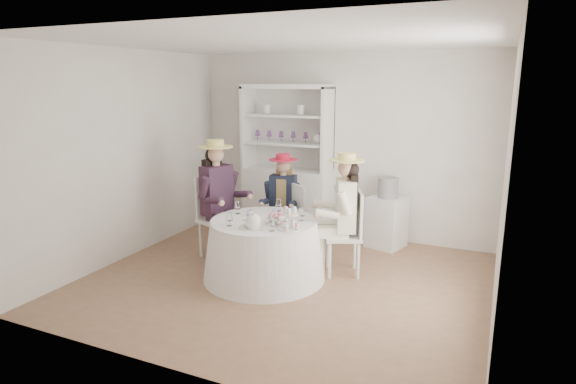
% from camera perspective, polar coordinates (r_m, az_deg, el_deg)
% --- Properties ---
extents(ground, '(4.50, 4.50, 0.00)m').
position_cam_1_polar(ground, '(5.75, -0.42, -10.46)').
color(ground, brown).
rests_on(ground, ground).
extents(ceiling, '(4.50, 4.50, 0.00)m').
position_cam_1_polar(ceiling, '(5.29, -0.47, 17.45)').
color(ceiling, white).
rests_on(ceiling, wall_back).
extents(wall_back, '(4.50, 0.00, 4.50)m').
position_cam_1_polar(wall_back, '(7.20, 6.24, 5.42)').
color(wall_back, silver).
rests_on(wall_back, ground).
extents(wall_front, '(4.50, 0.00, 4.50)m').
position_cam_1_polar(wall_front, '(3.68, -13.56, -2.13)').
color(wall_front, silver).
rests_on(wall_front, ground).
extents(wall_left, '(0.00, 4.50, 4.50)m').
position_cam_1_polar(wall_left, '(6.61, -18.51, 4.16)').
color(wall_left, silver).
rests_on(wall_left, ground).
extents(wall_right, '(0.00, 4.50, 4.50)m').
position_cam_1_polar(wall_right, '(4.88, 24.31, 0.76)').
color(wall_right, silver).
rests_on(wall_right, ground).
extents(tea_table, '(1.44, 1.44, 0.71)m').
position_cam_1_polar(tea_table, '(5.72, -2.85, -6.80)').
color(tea_table, white).
rests_on(tea_table, ground).
extents(hutch, '(1.51, 0.96, 2.25)m').
position_cam_1_polar(hutch, '(7.35, -0.03, 1.30)').
color(hutch, silver).
rests_on(hutch, ground).
extents(side_table, '(0.57, 0.57, 0.71)m').
position_cam_1_polar(side_table, '(6.92, 11.59, -3.51)').
color(side_table, silver).
rests_on(side_table, ground).
extents(hatbox, '(0.33, 0.33, 0.28)m').
position_cam_1_polar(hatbox, '(6.79, 11.78, 0.52)').
color(hatbox, black).
rests_on(hatbox, side_table).
extents(guest_left, '(0.64, 0.59, 1.56)m').
position_cam_1_polar(guest_left, '(6.31, -8.27, -0.04)').
color(guest_left, silver).
rests_on(guest_left, ground).
extents(guest_mid, '(0.50, 0.53, 1.35)m').
position_cam_1_polar(guest_mid, '(6.48, -0.62, -0.62)').
color(guest_mid, silver).
rests_on(guest_mid, ground).
extents(guest_right, '(0.62, 0.56, 1.48)m').
position_cam_1_polar(guest_right, '(5.73, 6.58, -1.80)').
color(guest_right, silver).
rests_on(guest_right, ground).
extents(spare_chair, '(0.57, 0.57, 0.98)m').
position_cam_1_polar(spare_chair, '(6.37, 2.04, -3.08)').
color(spare_chair, silver).
rests_on(spare_chair, ground).
extents(teacup_a, '(0.10, 0.10, 0.06)m').
position_cam_1_polar(teacup_a, '(5.78, -4.57, -2.53)').
color(teacup_a, white).
rests_on(teacup_a, tea_table).
extents(teacup_b, '(0.08, 0.08, 0.06)m').
position_cam_1_polar(teacup_b, '(5.82, -1.57, -2.39)').
color(teacup_b, white).
rests_on(teacup_b, tea_table).
extents(teacup_c, '(0.10, 0.10, 0.06)m').
position_cam_1_polar(teacup_c, '(5.66, -0.07, -2.83)').
color(teacup_c, white).
rests_on(teacup_c, tea_table).
extents(flower_bowl, '(0.29, 0.29, 0.06)m').
position_cam_1_polar(flower_bowl, '(5.45, -1.29, -3.49)').
color(flower_bowl, white).
rests_on(flower_bowl, tea_table).
extents(flower_arrangement, '(0.17, 0.16, 0.06)m').
position_cam_1_polar(flower_arrangement, '(5.42, -1.38, -3.00)').
color(flower_arrangement, pink).
rests_on(flower_arrangement, tea_table).
extents(table_teapot, '(0.26, 0.19, 0.20)m').
position_cam_1_polar(table_teapot, '(5.24, -4.04, -3.58)').
color(table_teapot, white).
rests_on(table_teapot, tea_table).
extents(sandwich_plate, '(0.26, 0.26, 0.06)m').
position_cam_1_polar(sandwich_plate, '(5.32, -4.45, -4.09)').
color(sandwich_plate, white).
rests_on(sandwich_plate, tea_table).
extents(cupcake_stand, '(0.26, 0.26, 0.24)m').
position_cam_1_polar(cupcake_stand, '(5.23, 0.19, -3.50)').
color(cupcake_stand, white).
rests_on(cupcake_stand, tea_table).
extents(stemware_set, '(0.91, 0.87, 0.15)m').
position_cam_1_polar(stemware_set, '(5.58, -2.90, -2.60)').
color(stemware_set, white).
rests_on(stemware_set, tea_table).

